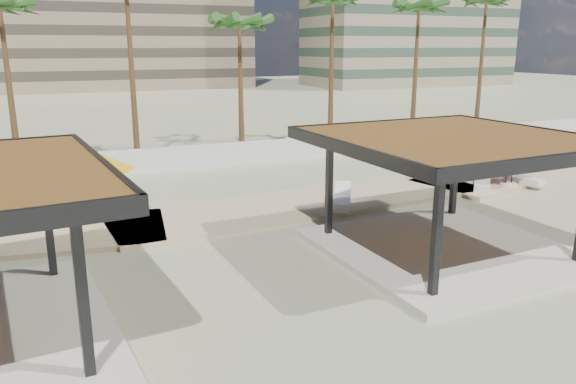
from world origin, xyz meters
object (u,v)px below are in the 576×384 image
Objects in this scene: umbrella_c at (515,142)px; lounger_d at (482,184)px; lounger_b at (342,201)px; lounger_c at (523,180)px; pavilion_central at (449,183)px.

umbrella_c is 2.45m from lounger_d.
lounger_b reaches higher than lounger_c.
umbrella_c is at bearing 31.50° from pavilion_central.
lounger_b reaches higher than lounger_d.
umbrella_c is 1.72× the size of lounger_c.
pavilion_central is at bearing -140.32° from lounger_b.
lounger_d reaches higher than lounger_c.
lounger_c is 1.03× the size of lounger_d.
lounger_b is (-8.74, 0.04, -1.80)m from umbrella_c.
umbrella_c is at bearing 78.22° from lounger_c.
lounger_c is at bearing 29.48° from pavilion_central.
lounger_b is (-0.71, 5.37, -1.87)m from pavilion_central.
lounger_c is (9.46, 0.00, -0.02)m from lounger_b.
umbrella_c is (8.03, 5.33, -0.07)m from pavilion_central.
pavilion_central reaches higher than lounger_d.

